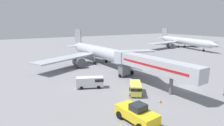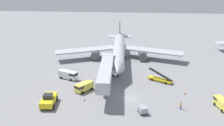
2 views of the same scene
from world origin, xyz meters
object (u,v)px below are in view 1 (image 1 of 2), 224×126
Objects in this scene: service_van_rear_left at (136,88)px; safety_cone_bravo at (209,74)px; airplane_background at (183,41)px; jet_bridge at (148,64)px; safety_cone_alpha at (161,101)px; belt_loader_truck at (171,68)px; service_van_near_center at (91,82)px; pushback_tug at (137,113)px; airplane_at_gate at (101,53)px.

safety_cone_bravo is (24.77, 0.44, -0.89)m from service_van_rear_left.
airplane_background is (63.79, 39.57, 2.37)m from service_van_rear_left.
safety_cone_alpha is at bearing -117.41° from jet_bridge.
airplane_background is at bearing 35.24° from belt_loader_truck.
service_van_near_center is 76.60m from airplane_background.
safety_cone_bravo is at bearing 15.37° from pushback_tug.
airplane_at_gate is 22.84m from service_van_near_center.
safety_cone_alpha is at bearing -61.70° from service_van_near_center.
jet_bridge is at bearing -93.51° from airplane_at_gate.
service_van_rear_left is (6.25, 8.09, -0.05)m from pushback_tug.
pushback_tug reaches higher than service_van_near_center.
belt_loader_truck is 12.15× the size of safety_cone_alpha.
safety_cone_bravo is at bearing -55.01° from belt_loader_truck.
safety_cone_bravo is at bearing 13.81° from safety_cone_alpha.
service_van_rear_left is at bearing 52.28° from pushback_tug.
belt_loader_truck is 0.15× the size of airplane_background.
belt_loader_truck reaches higher than service_van_rear_left.
safety_cone_bravo is at bearing -134.92° from airplane_background.
belt_loader_truck is (13.99, 5.50, -3.95)m from jet_bridge.
airplane_at_gate is 83.86× the size of safety_cone_alpha.
belt_loader_truck is 10.08× the size of safety_cone_bravo.
jet_bridge is 40.92× the size of safety_cone_alpha.
service_van_rear_left is at bearing -178.98° from safety_cone_bravo.
jet_bridge is at bearing -158.55° from belt_loader_truck.
service_van_near_center is at bearing 156.17° from jet_bridge.
airplane_at_gate is at bearing 86.49° from jet_bridge.
pushback_tug is at bearing -145.77° from airplane_background.
airplane_background is (69.58, 31.96, 2.28)m from service_van_near_center.
belt_loader_truck is 9.46m from safety_cone_bravo.
service_van_rear_left is 5.57m from safety_cone_alpha.
pushback_tug is 32.18m from safety_cone_bravo.
airplane_background is at bearing 24.67° from service_van_near_center.
service_van_near_center is at bearing 127.29° from service_van_rear_left.
airplane_background reaches higher than service_van_rear_left.
airplane_at_gate is 69.52× the size of safety_cone_bravo.
belt_loader_truck is 1.31× the size of service_van_rear_left.
service_van_rear_left is at bearing -148.19° from airplane_background.
belt_loader_truck is at bearing 22.91° from service_van_rear_left.
safety_cone_alpha is 77.12m from airplane_background.
pushback_tug is at bearing -147.58° from belt_loader_truck.
belt_loader_truck is 1.15× the size of service_van_near_center.
service_van_near_center is at bearing -123.73° from airplane_at_gate.
airplane_background reaches higher than belt_loader_truck.
airplane_background is (56.97, 13.08, -0.14)m from airplane_at_gate.
airplane_at_gate is at bearing -167.07° from airplane_background.
airplane_at_gate reaches higher than jet_bridge.
airplane_background reaches higher than pushback_tug.
pushback_tug is at bearing -159.85° from safety_cone_alpha.
airplane_background is (58.43, 36.89, -1.13)m from jet_bridge.
service_van_near_center is at bearing 88.31° from pushback_tug.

